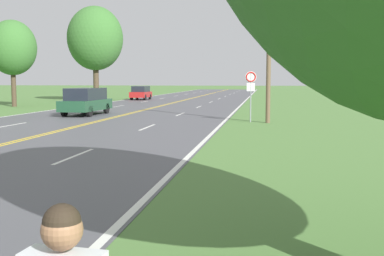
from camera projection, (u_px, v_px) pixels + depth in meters
The scene contains 6 objects.
traffic_sign at pixel (251, 84), 26.04m from camera, with size 0.60×0.10×2.76m.
utility_pole_midground at pixel (269, 39), 25.36m from camera, with size 1.80×0.24×8.58m.
tree_left_verge at pixel (95, 39), 52.58m from camera, with size 6.06×6.06×10.32m.
tree_mid_treeline at pixel (12, 48), 41.13m from camera, with size 4.09×4.09×7.41m.
car_dark_green_suv_approaching at pixel (86, 101), 31.50m from camera, with size 1.98×4.92×1.77m.
car_red_hatchback_mid_near at pixel (141, 93), 55.85m from camera, with size 1.83×3.65×1.59m.
Camera 1 is at (9.22, 2.93, 2.29)m, focal length 45.00 mm.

